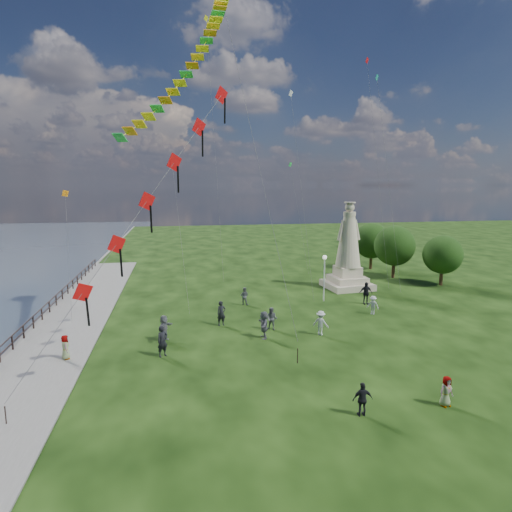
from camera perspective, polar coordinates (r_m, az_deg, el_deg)
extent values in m
cube|color=slate|center=(32.88, -28.82, -10.10)|extent=(0.30, 160.00, 0.60)
cube|color=slate|center=(30.28, -25.47, -10.98)|extent=(5.00, 60.00, 0.10)
cylinder|color=black|center=(30.81, -29.72, -10.08)|extent=(0.11, 0.11, 1.00)
cylinder|color=black|center=(32.61, -28.58, -8.94)|extent=(0.11, 0.11, 1.00)
cylinder|color=black|center=(34.42, -27.56, -7.93)|extent=(0.11, 0.11, 1.00)
cylinder|color=black|center=(36.26, -26.65, -7.01)|extent=(0.11, 0.11, 1.00)
cylinder|color=black|center=(38.11, -25.83, -6.18)|extent=(0.11, 0.11, 1.00)
cylinder|color=black|center=(39.98, -25.08, -5.43)|extent=(0.11, 0.11, 1.00)
cylinder|color=black|center=(41.86, -24.41, -4.75)|extent=(0.11, 0.11, 1.00)
cylinder|color=black|center=(43.75, -23.80, -4.12)|extent=(0.11, 0.11, 1.00)
cylinder|color=black|center=(45.65, -23.23, -3.54)|extent=(0.11, 0.11, 1.00)
cylinder|color=black|center=(47.55, -22.72, -3.01)|extent=(0.11, 0.11, 1.00)
cylinder|color=black|center=(49.47, -22.24, -2.52)|extent=(0.11, 0.11, 1.00)
cylinder|color=black|center=(51.39, -21.80, -2.07)|extent=(0.11, 0.11, 1.00)
cylinder|color=black|center=(53.32, -21.39, -1.65)|extent=(0.11, 0.11, 1.00)
cylinder|color=black|center=(55.25, -21.01, -1.26)|extent=(0.11, 0.11, 1.00)
cylinder|color=black|center=(57.18, -20.66, -0.90)|extent=(0.11, 0.11, 1.00)
cube|color=black|center=(32.47, -28.64, -8.14)|extent=(0.06, 52.00, 0.06)
cube|color=black|center=(32.59, -28.58, -8.86)|extent=(0.06, 52.00, 0.06)
cube|color=beige|center=(43.73, 12.04, -3.79)|extent=(4.56, 4.56, 0.60)
cube|color=beige|center=(43.60, 12.07, -3.02)|extent=(3.47, 3.47, 0.60)
cube|color=beige|center=(43.44, 12.10, -1.99)|extent=(2.39, 2.39, 1.00)
cylinder|color=beige|center=(42.70, 12.37, 5.51)|extent=(1.30, 1.30, 0.40)
sphere|color=beige|center=(42.67, 12.40, 6.34)|extent=(0.92, 0.92, 0.92)
cylinder|color=beige|center=(42.65, 12.42, 6.98)|extent=(1.10, 1.10, 0.10)
cylinder|color=silver|center=(38.06, 9.07, -3.18)|extent=(0.11, 0.11, 3.82)
sphere|color=white|center=(37.68, 9.15, -0.18)|extent=(0.38, 0.38, 0.38)
cylinder|color=#382314|center=(49.64, 17.84, -1.52)|extent=(0.36, 0.36, 2.20)
sphere|color=#1A350E|center=(49.25, 17.99, 1.31)|extent=(4.41, 4.41, 4.41)
cylinder|color=#382314|center=(47.72, 23.46, -2.43)|extent=(0.36, 0.36, 1.96)
sphere|color=#1A350E|center=(47.34, 23.63, 0.18)|extent=(3.92, 3.92, 3.92)
cylinder|color=#382314|center=(54.02, 15.07, -0.56)|extent=(0.36, 0.36, 2.15)
sphere|color=#1A350E|center=(53.67, 15.18, 1.99)|extent=(4.31, 4.31, 4.31)
imported|color=black|center=(26.56, -12.35, -11.05)|extent=(0.82, 0.75, 1.88)
imported|color=#595960|center=(30.50, 2.12, -8.37)|extent=(0.93, 0.83, 1.63)
imported|color=silver|center=(29.85, 8.63, -8.81)|extent=(1.21, 1.11, 1.69)
imported|color=black|center=(20.48, 14.03, -18.04)|extent=(0.93, 0.50, 1.56)
imported|color=#595960|center=(22.51, 24.01, -16.14)|extent=(0.78, 0.57, 1.44)
imported|color=#595960|center=(29.07, -12.14, -9.37)|extent=(1.32, 1.76, 1.74)
imported|color=black|center=(31.52, -4.64, -7.63)|extent=(0.75, 0.58, 1.81)
imported|color=#595960|center=(36.77, -1.57, -5.35)|extent=(0.87, 0.75, 1.52)
imported|color=silver|center=(35.35, 15.32, -6.33)|extent=(1.04, 1.02, 1.49)
imported|color=black|center=(38.08, 14.43, -4.81)|extent=(1.18, 0.68, 1.93)
imported|color=#595960|center=(27.78, -24.07, -11.23)|extent=(0.63, 0.81, 1.44)
imported|color=#595960|center=(28.91, 1.06, -9.15)|extent=(0.87, 1.77, 1.85)
cylinder|color=black|center=(22.10, -30.41, -17.93)|extent=(0.06, 0.06, 0.90)
cube|color=red|center=(22.02, -22.09, -4.52)|extent=(0.87, 0.64, 1.03)
cube|color=black|center=(22.13, -21.53, -6.96)|extent=(0.10, 0.28, 1.48)
cube|color=red|center=(22.65, -18.08, 1.50)|extent=(0.87, 0.64, 1.03)
cube|color=black|center=(22.67, -17.54, -0.90)|extent=(0.10, 0.28, 1.48)
cube|color=red|center=(23.62, -14.33, 7.11)|extent=(0.87, 0.64, 1.03)
cube|color=black|center=(23.56, -13.82, 4.80)|extent=(0.10, 0.28, 1.48)
cube|color=red|center=(24.88, -10.84, 12.18)|extent=(0.87, 0.64, 1.03)
cube|color=black|center=(24.75, -10.35, 10.01)|extent=(0.10, 0.28, 1.48)
cube|color=red|center=(26.40, -7.61, 16.67)|extent=(0.87, 0.64, 1.03)
cube|color=black|center=(26.21, -7.14, 14.65)|extent=(0.10, 0.28, 1.48)
cube|color=red|center=(28.14, -4.62, 20.61)|extent=(0.87, 0.64, 1.03)
cube|color=black|center=(27.89, -4.18, 18.73)|extent=(0.10, 0.28, 1.48)
cylinder|color=black|center=(25.32, 5.56, -13.11)|extent=(0.06, 0.06, 0.90)
cube|color=yellow|center=(29.75, -4.63, 30.83)|extent=(0.92, 0.73, 0.15)
cube|color=yellow|center=(29.19, -4.73, 30.46)|extent=(0.88, 0.71, 0.14)
cube|color=orange|center=(28.61, -4.89, 30.01)|extent=(0.85, 0.69, 0.14)
cube|color=green|center=(28.01, -5.11, 29.49)|extent=(0.81, 0.66, 0.14)
cube|color=yellow|center=(27.41, -5.39, 28.89)|extent=(0.78, 0.64, 0.15)
cube|color=yellow|center=(26.79, -5.73, 28.21)|extent=(0.74, 0.61, 0.15)
cube|color=orange|center=(26.17, -6.14, 27.45)|extent=(0.71, 0.60, 0.16)
cube|color=green|center=(25.55, -6.63, 26.63)|extent=(0.71, 0.62, 0.17)
cube|color=yellow|center=(24.93, -7.18, 25.74)|extent=(0.71, 0.64, 0.18)
cube|color=yellow|center=(24.32, -7.80, 24.80)|extent=(0.71, 0.66, 0.19)
cube|color=orange|center=(23.71, -8.50, 23.81)|extent=(0.70, 0.67, 0.20)
cube|color=green|center=(23.12, -9.27, 22.78)|extent=(0.70, 0.68, 0.22)
cube|color=yellow|center=(22.54, -10.11, 21.74)|extent=(0.69, 0.69, 0.23)
cube|color=yellow|center=(21.99, -11.02, 20.68)|extent=(0.68, 0.69, 0.24)
cube|color=orange|center=(21.45, -12.00, 19.62)|extent=(0.67, 0.69, 0.26)
cube|color=green|center=(20.93, -13.03, 18.59)|extent=(0.66, 0.69, 0.27)
cube|color=yellow|center=(20.44, -14.13, 17.58)|extent=(0.65, 0.68, 0.28)
cube|color=yellow|center=(19.96, -15.27, 16.61)|extent=(0.63, 0.68, 0.29)
cube|color=orange|center=(19.51, -16.47, 15.68)|extent=(0.61, 0.67, 0.30)
cube|color=green|center=(19.08, -17.69, 14.81)|extent=(0.60, 0.66, 0.31)
cube|color=#189080|center=(38.08, -11.08, 11.64)|extent=(0.51, 0.39, 0.57)
cylinder|color=#595959|center=(35.80, -10.01, 2.47)|extent=(1.02, 5.02, 11.68)
cube|color=silver|center=(42.01, 4.66, 20.81)|extent=(0.51, 0.39, 0.57)
cylinder|color=#595959|center=(38.91, 6.17, 8.06)|extent=(1.02, 5.02, 18.40)
cube|color=red|center=(48.92, 14.59, 23.93)|extent=(0.51, 0.39, 0.57)
cylinder|color=#595959|center=(45.26, 15.94, 10.59)|extent=(1.02, 5.02, 22.58)
cube|color=yellow|center=(52.14, -6.69, 28.96)|extent=(0.51, 0.39, 0.57)
cylinder|color=#595959|center=(46.81, -5.51, 13.92)|extent=(1.02, 5.02, 27.58)
cube|color=green|center=(53.18, 4.59, 12.06)|extent=(0.51, 0.39, 0.57)
cylinder|color=#595959|center=(50.99, 5.78, 5.09)|extent=(1.02, 5.02, 12.57)
cube|color=orange|center=(38.35, -24.09, 7.63)|extent=(0.51, 0.39, 0.57)
cylinder|color=#595959|center=(36.20, -23.72, 0.09)|extent=(1.02, 5.01, 9.43)
cube|color=#189080|center=(46.99, 15.83, 21.94)|extent=(0.51, 0.39, 0.57)
cylinder|color=#595959|center=(43.79, 17.28, 9.24)|extent=(1.02, 5.02, 20.54)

